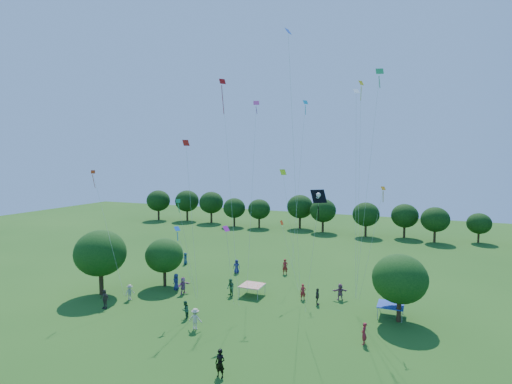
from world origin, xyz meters
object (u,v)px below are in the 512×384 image
at_px(near_tree_north, 164,255).
at_px(pirate_kite, 318,198).
at_px(near_tree_west, 100,253).
at_px(tent_blue, 391,305).
at_px(tent_red_stripe, 252,285).
at_px(near_tree_east, 400,279).
at_px(red_high_kite, 225,121).
at_px(man_in_black, 220,363).

xyz_separation_m(near_tree_north, pirate_kite, (18.49, -6.20, 7.58)).
height_order(near_tree_west, tent_blue, near_tree_west).
bearing_deg(tent_red_stripe, tent_blue, -0.98).
bearing_deg(tent_blue, near_tree_west, -168.84).
distance_m(near_tree_north, pirate_kite, 20.92).
bearing_deg(near_tree_west, tent_blue, 11.16).
distance_m(near_tree_west, tent_blue, 28.51).
distance_m(near_tree_east, pirate_kite, 11.00).
bearing_deg(pirate_kite, near_tree_west, 176.36).
xyz_separation_m(near_tree_west, near_tree_east, (28.51, 4.62, -0.56)).
xyz_separation_m(near_tree_east, red_high_kite, (-17.20, 1.27, 13.96)).
relative_size(near_tree_north, tent_blue, 2.38).
bearing_deg(near_tree_east, red_high_kite, 175.77).
relative_size(near_tree_east, red_high_kite, 0.28).
distance_m(near_tree_north, man_in_black, 19.89).
height_order(near_tree_north, tent_red_stripe, near_tree_north).
bearing_deg(near_tree_east, near_tree_west, -170.80).
height_order(near_tree_west, man_in_black, near_tree_west).
xyz_separation_m(near_tree_north, man_in_black, (14.14, -13.76, -2.46)).
height_order(near_tree_east, tent_red_stripe, near_tree_east).
distance_m(man_in_black, pirate_kite, 13.30).
bearing_deg(tent_red_stripe, man_in_black, -74.30).
bearing_deg(near_tree_north, near_tree_west, -132.72).
height_order(near_tree_north, pirate_kite, pirate_kite).
height_order(tent_blue, man_in_black, man_in_black).
relative_size(tent_red_stripe, red_high_kite, 0.11).
relative_size(tent_red_stripe, man_in_black, 1.19).
bearing_deg(red_high_kite, near_tree_north, -170.63).
distance_m(tent_red_stripe, pirate_kite, 14.90).
bearing_deg(red_high_kite, near_tree_west, -152.49).
height_order(tent_red_stripe, pirate_kite, pirate_kite).
distance_m(near_tree_north, tent_red_stripe, 10.32).
distance_m(tent_blue, man_in_black, 17.21).
xyz_separation_m(tent_red_stripe, pirate_kite, (8.49, -7.17, 9.93)).
xyz_separation_m(man_in_black, red_high_kite, (-7.21, 14.91, 16.78)).
relative_size(tent_blue, red_high_kite, 0.11).
bearing_deg(man_in_black, near_tree_north, 138.69).
distance_m(pirate_kite, red_high_kite, 15.27).
bearing_deg(near_tree_east, man_in_black, -126.22).
bearing_deg(near_tree_west, near_tree_north, 47.28).
height_order(tent_blue, red_high_kite, red_high_kite).
xyz_separation_m(near_tree_west, tent_red_stripe, (14.38, 5.71, -3.26)).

